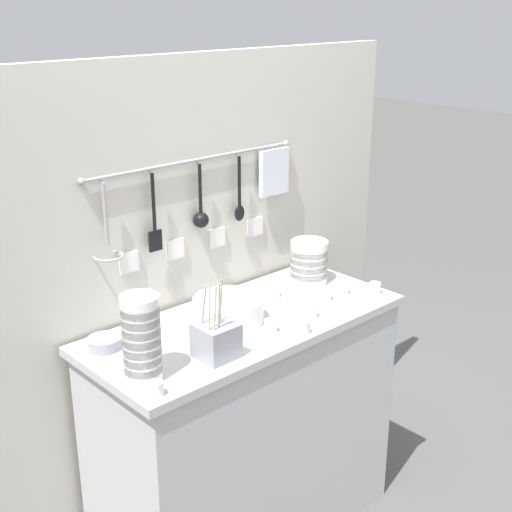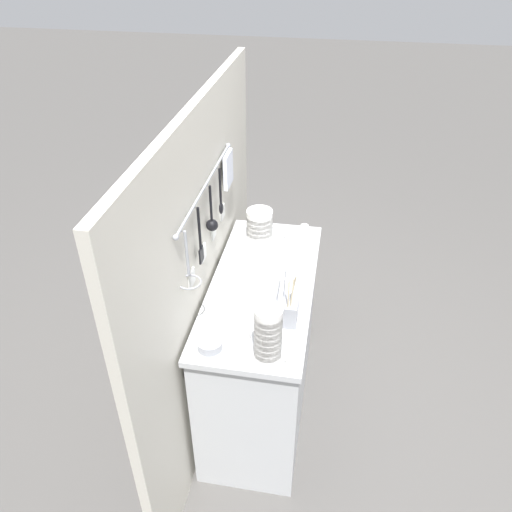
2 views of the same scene
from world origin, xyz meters
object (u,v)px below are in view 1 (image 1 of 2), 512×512
object	(u,v)px
cup_beside_plates	(156,389)
cup_front_left	(274,292)
cup_back_left	(264,287)
cup_back_right	(311,311)
plate_stack	(228,310)
cup_centre	(325,295)
cup_mid_row	(343,289)
bowl_stack_wide_centre	(142,339)
cup_by_caddy	(150,349)
cup_front_right	(303,327)
steel_mixing_bowl	(104,343)
cup_edge_near	(375,288)
cutlery_caddy	(216,340)
bowl_stack_nested_right	(309,262)
cup_edge_far	(270,326)

from	to	relation	value
cup_beside_plates	cup_front_left	bearing A→B (deg)	20.64
cup_back_left	cup_back_right	bearing A→B (deg)	-96.03
plate_stack	cup_beside_plates	size ratio (longest dim) A/B	5.47
cup_back_left	cup_centre	bearing A→B (deg)	-60.49
cup_mid_row	cup_centre	bearing A→B (deg)	176.74
bowl_stack_wide_centre	plate_stack	world-z (taller)	bowl_stack_wide_centre
cup_by_caddy	cup_front_right	world-z (taller)	same
steel_mixing_bowl	cup_edge_near	distance (m)	1.01
cup_edge_near	cup_back_right	distance (m)	0.32
steel_mixing_bowl	cup_mid_row	bearing A→B (deg)	-14.04
cup_by_caddy	cup_back_right	distance (m)	0.58
cup_mid_row	cup_front_left	distance (m)	0.26
bowl_stack_wide_centre	cutlery_caddy	size ratio (longest dim) A/B	1.00
steel_mixing_bowl	cup_back_right	size ratio (longest dim) A/B	2.41
cup_edge_near	bowl_stack_wide_centre	bearing A→B (deg)	176.90
cup_by_caddy	cup_centre	xyz separation A→B (m)	(0.71, -0.08, 0.00)
steel_mixing_bowl	cup_front_left	world-z (taller)	cup_front_left
plate_stack	cup_mid_row	distance (m)	0.48
cutlery_caddy	cup_back_right	bearing A→B (deg)	0.19
bowl_stack_wide_centre	cup_back_right	distance (m)	0.67
bowl_stack_nested_right	cup_back_left	bearing A→B (deg)	165.36
cup_by_caddy	cup_front_right	size ratio (longest dim) A/B	1.00
bowl_stack_nested_right	cup_by_caddy	bearing A→B (deg)	-174.57
cup_front_left	cup_back_right	size ratio (longest dim) A/B	1.00
cup_centre	cup_beside_plates	distance (m)	0.84
steel_mixing_bowl	cup_edge_near	bearing A→B (deg)	-17.03
cup_centre	cup_back_left	bearing A→B (deg)	119.51
steel_mixing_bowl	cup_edge_far	distance (m)	0.53
bowl_stack_nested_right	steel_mixing_bowl	size ratio (longest dim) A/B	1.60
steel_mixing_bowl	cup_back_left	world-z (taller)	cup_back_left
cup_back_left	cup_beside_plates	world-z (taller)	same
cup_back_left	cup_edge_near	xyz separation A→B (m)	(0.29, -0.29, 0.00)
cup_mid_row	cutlery_caddy	bearing A→B (deg)	-174.82
bowl_stack_wide_centre	cup_by_caddy	xyz separation A→B (m)	(0.10, 0.11, -0.11)
cup_mid_row	cup_by_caddy	world-z (taller)	same
cup_back_left	cup_front_right	distance (m)	0.36
cutlery_caddy	cup_back_left	bearing A→B (deg)	30.82
plate_stack	cutlery_caddy	size ratio (longest dim) A/B	0.92
cup_front_left	plate_stack	bearing A→B (deg)	-170.66
plate_stack	cup_front_left	world-z (taller)	plate_stack
cup_front_left	cup_by_caddy	bearing A→B (deg)	-173.81
cup_back_right	bowl_stack_wide_centre	bearing A→B (deg)	177.03
bowl_stack_nested_right	steel_mixing_bowl	bearing A→B (deg)	176.04
cup_edge_near	cup_front_left	distance (m)	0.38
plate_stack	cup_back_right	distance (m)	0.28
bowl_stack_wide_centre	cup_back_left	world-z (taller)	bowl_stack_wide_centre
steel_mixing_bowl	cup_edge_near	xyz separation A→B (m)	(0.97, -0.30, 0.00)
cup_edge_near	cup_back_left	bearing A→B (deg)	135.88
cup_by_caddy	cup_edge_far	xyz separation A→B (m)	(0.38, -0.13, 0.00)
cup_back_left	cup_mid_row	bearing A→B (deg)	-45.63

